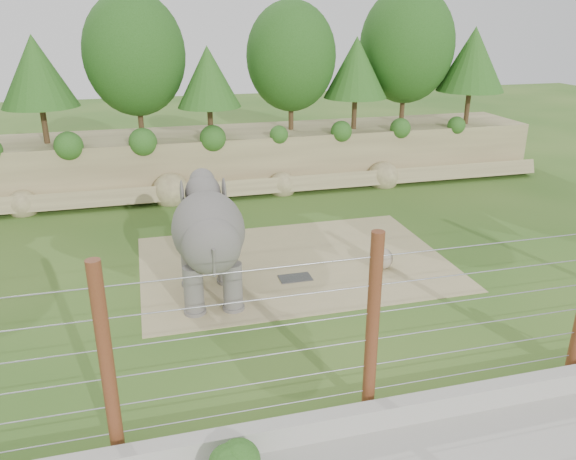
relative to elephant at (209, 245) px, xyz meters
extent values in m
plane|color=#2D5C1C|center=(2.48, -1.33, -1.64)|extent=(90.00, 90.00, 0.00)
cube|color=olive|center=(2.48, 11.67, -0.39)|extent=(30.00, 4.00, 2.50)
cube|color=olive|center=(2.48, 9.37, -1.29)|extent=(30.00, 1.37, 1.07)
cylinder|color=#3F2B19|center=(-5.52, 11.17, 1.64)|extent=(0.24, 0.24, 1.58)
sphere|color=#1E4A14|center=(-5.52, 11.17, 3.78)|extent=(3.60, 3.60, 3.60)
cylinder|color=#3F2B19|center=(-1.52, 11.67, 1.82)|extent=(0.24, 0.24, 1.92)
sphere|color=#1E4A14|center=(-1.52, 11.67, 4.43)|extent=(4.40, 4.40, 4.40)
cylinder|color=#3F2B19|center=(1.48, 10.47, 1.56)|extent=(0.24, 0.24, 1.40)
sphere|color=#1E4A14|center=(1.48, 10.47, 3.46)|extent=(3.20, 3.20, 3.20)
cylinder|color=#3F2B19|center=(5.48, 11.47, 1.77)|extent=(0.24, 0.24, 1.82)
sphere|color=#1E4A14|center=(5.48, 11.47, 4.24)|extent=(4.16, 4.16, 4.16)
cylinder|color=#3F2B19|center=(8.48, 10.87, 1.61)|extent=(0.24, 0.24, 1.50)
sphere|color=#1E4A14|center=(8.48, 10.87, 3.65)|extent=(3.44, 3.44, 3.44)
cylinder|color=#3F2B19|center=(11.48, 11.87, 1.87)|extent=(0.24, 0.24, 2.03)
sphere|color=#1E4A14|center=(11.48, 11.87, 4.63)|extent=(4.64, 4.64, 4.64)
cylinder|color=#3F2B19|center=(14.48, 10.67, 1.68)|extent=(0.24, 0.24, 1.64)
sphere|color=#1E4A14|center=(14.48, 10.67, 3.91)|extent=(3.76, 3.76, 3.76)
cube|color=tan|center=(2.98, 1.67, -1.63)|extent=(10.00, 7.00, 0.02)
cube|color=#262628|center=(2.68, 0.52, -1.61)|extent=(1.00, 0.60, 0.03)
sphere|color=gray|center=(5.59, 0.53, -1.28)|extent=(0.69, 0.69, 0.69)
cube|color=#BBBAAE|center=(2.48, -6.33, -1.39)|extent=(26.00, 0.35, 0.50)
cylinder|color=#622916|center=(-2.52, -5.83, 0.36)|extent=(0.26, 0.26, 4.00)
cylinder|color=#622916|center=(2.48, -5.83, 0.36)|extent=(0.26, 0.26, 4.00)
cylinder|color=#95959A|center=(2.48, -5.83, -1.14)|extent=(20.00, 0.02, 0.02)
cylinder|color=#95959A|center=(2.48, -5.83, -0.54)|extent=(20.00, 0.02, 0.02)
cylinder|color=#95959A|center=(2.48, -5.83, 0.06)|extent=(20.00, 0.02, 0.02)
cylinder|color=#95959A|center=(2.48, -5.83, 0.66)|extent=(20.00, 0.02, 0.02)
cylinder|color=#95959A|center=(2.48, -5.83, 1.26)|extent=(20.00, 0.02, 0.02)
cylinder|color=#95959A|center=(2.48, -5.83, 1.86)|extent=(20.00, 0.02, 0.02)
camera|label=1|loc=(-1.57, -14.67, 6.09)|focal=35.00mm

